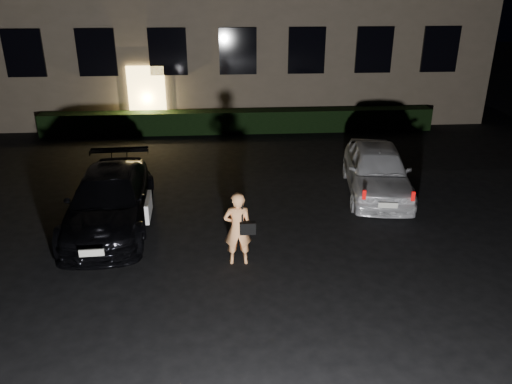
{
  "coord_description": "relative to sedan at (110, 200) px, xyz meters",
  "views": [
    {
      "loc": [
        -0.71,
        -8.29,
        5.42
      ],
      "look_at": [
        0.04,
        2.0,
        1.05
      ],
      "focal_mm": 35.0,
      "sensor_mm": 36.0,
      "label": 1
    }
  ],
  "objects": [
    {
      "name": "ground",
      "position": [
        3.38,
        -2.67,
        -0.65
      ],
      "size": [
        80.0,
        80.0,
        0.0
      ],
      "primitive_type": "plane",
      "color": "black",
      "rests_on": "ground"
    },
    {
      "name": "hatch",
      "position": [
        6.88,
        1.49,
        0.03
      ],
      "size": [
        2.21,
        4.22,
        1.37
      ],
      "rotation": [
        0.0,
        0.0,
        -0.15
      ],
      "color": "silver",
      "rests_on": "ground"
    },
    {
      "name": "man",
      "position": [
        2.96,
        -1.94,
        0.14
      ],
      "size": [
        0.65,
        0.38,
        1.59
      ],
      "rotation": [
        0.0,
        0.0,
        3.15
      ],
      "color": "#FEA764",
      "rests_on": "ground"
    },
    {
      "name": "sedan",
      "position": [
        0.0,
        0.0,
        0.0
      ],
      "size": [
        2.09,
        4.65,
        1.31
      ],
      "rotation": [
        0.0,
        0.0,
        0.04
      ],
      "color": "black",
      "rests_on": "ground"
    },
    {
      "name": "hedge",
      "position": [
        3.38,
        7.83,
        -0.23
      ],
      "size": [
        15.0,
        0.7,
        0.85
      ],
      "primitive_type": "cube",
      "color": "black",
      "rests_on": "ground"
    }
  ]
}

